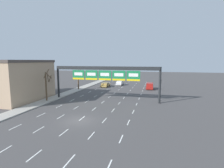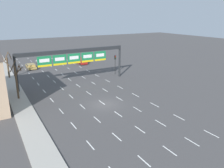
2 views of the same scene
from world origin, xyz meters
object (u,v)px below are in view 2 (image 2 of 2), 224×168
(traffic_light_near_gantry, at_px, (115,61))
(tree_bare_closest, at_px, (8,66))
(sign_gantry, at_px, (73,55))
(suv_red, at_px, (81,61))
(car_white, at_px, (41,61))
(car_gold, at_px, (31,66))
(tree_bare_second, at_px, (17,79))

(traffic_light_near_gantry, height_order, tree_bare_closest, tree_bare_closest)
(traffic_light_near_gantry, bearing_deg, tree_bare_closest, 158.25)
(sign_gantry, xyz_separation_m, tree_bare_closest, (-11.04, 10.92, -2.96))
(suv_red, relative_size, traffic_light_near_gantry, 0.96)
(sign_gantry, height_order, tree_bare_closest, sign_gantry)
(sign_gantry, relative_size, traffic_light_near_gantry, 4.96)
(car_white, bearing_deg, sign_gantry, -85.86)
(car_white, bearing_deg, car_gold, -126.82)
(traffic_light_near_gantry, xyz_separation_m, tree_bare_closest, (-21.90, 8.74, -0.32))
(car_white, xyz_separation_m, tree_bare_closest, (-9.40, -11.65, 2.10))
(sign_gantry, distance_m, traffic_light_near_gantry, 11.39)
(sign_gantry, bearing_deg, car_gold, 106.22)
(suv_red, relative_size, tree_bare_second, 0.67)
(traffic_light_near_gantry, bearing_deg, car_white, 121.50)
(sign_gantry, bearing_deg, suv_red, 63.25)
(suv_red, bearing_deg, traffic_light_near_gantry, -80.10)
(car_gold, height_order, traffic_light_near_gantry, traffic_light_near_gantry)
(suv_red, bearing_deg, tree_bare_closest, -163.76)
(suv_red, relative_size, car_white, 1.05)
(tree_bare_closest, bearing_deg, traffic_light_near_gantry, -21.75)
(car_gold, distance_m, tree_bare_second, 22.39)
(sign_gantry, xyz_separation_m, tree_bare_second, (-11.10, -3.60, -2.40))
(car_gold, bearing_deg, suv_red, -5.32)
(car_white, xyz_separation_m, traffic_light_near_gantry, (12.50, -20.39, 2.42))
(car_white, distance_m, car_gold, 5.93)
(car_white, distance_m, tree_bare_second, 27.96)
(car_gold, distance_m, traffic_light_near_gantry, 22.55)
(suv_red, bearing_deg, sign_gantry, -116.75)
(sign_gantry, bearing_deg, tree_bare_closest, 135.31)
(car_white, height_order, tree_bare_closest, tree_bare_closest)
(suv_red, bearing_deg, tree_bare_second, -133.96)
(suv_red, height_order, tree_bare_second, tree_bare_second)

